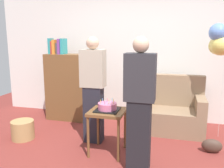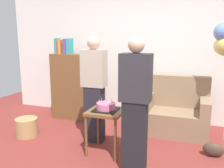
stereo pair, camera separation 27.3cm
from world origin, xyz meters
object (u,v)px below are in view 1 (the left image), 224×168
(handbag, at_px, (212,146))
(bookshelf, at_px, (67,85))
(couch, at_px, (171,111))
(person_holding_cake, at_px, (140,104))
(side_table, at_px, (107,117))
(balloon_bunch, at_px, (220,42))
(wicker_basket, at_px, (23,130))
(birthday_cake, at_px, (107,107))
(person_blowing_candles, at_px, (93,90))

(handbag, bearing_deg, bookshelf, 162.93)
(couch, distance_m, person_holding_cake, 1.55)
(side_table, relative_size, handbag, 2.23)
(person_holding_cake, xyz_separation_m, balloon_bunch, (1.04, 1.32, 0.71))
(bookshelf, relative_size, balloon_bunch, 0.87)
(couch, distance_m, bookshelf, 2.05)
(wicker_basket, distance_m, balloon_bunch, 3.42)
(handbag, bearing_deg, wicker_basket, -174.36)
(person_holding_cake, bearing_deg, birthday_cake, -18.46)
(side_table, bearing_deg, person_blowing_candles, 134.74)
(bookshelf, bearing_deg, birthday_cake, -45.23)
(wicker_basket, bearing_deg, side_table, -3.89)
(bookshelf, distance_m, side_table, 1.68)
(bookshelf, distance_m, wicker_basket, 1.24)
(bookshelf, xyz_separation_m, side_table, (1.18, -1.19, -0.16))
(couch, xyz_separation_m, handbag, (0.59, -0.73, -0.24))
(couch, distance_m, side_table, 1.41)
(person_blowing_candles, relative_size, person_holding_cake, 1.00)
(couch, bearing_deg, wicker_basket, -156.09)
(person_blowing_candles, relative_size, wicker_basket, 4.53)
(wicker_basket, bearing_deg, birthday_cake, -3.89)
(handbag, xyz_separation_m, balloon_bunch, (0.09, 0.63, 1.45))
(bookshelf, height_order, side_table, bookshelf)
(couch, distance_m, person_blowing_candles, 1.49)
(balloon_bunch, bearing_deg, wicker_basket, -162.90)
(person_blowing_candles, height_order, person_holding_cake, same)
(wicker_basket, bearing_deg, person_blowing_candles, 10.86)
(couch, xyz_separation_m, person_blowing_candles, (-1.16, -0.80, 0.49))
(bookshelf, relative_size, person_holding_cake, 0.98)
(side_table, height_order, birthday_cake, birthday_cake)
(side_table, height_order, person_holding_cake, person_holding_cake)
(person_holding_cake, bearing_deg, bookshelf, -28.32)
(couch, bearing_deg, birthday_cake, -127.07)
(couch, relative_size, wicker_basket, 3.06)
(couch, relative_size, handbag, 3.93)
(bookshelf, distance_m, person_blowing_candles, 1.23)
(couch, relative_size, person_holding_cake, 0.67)
(couch, relative_size, birthday_cake, 3.44)
(side_table, bearing_deg, birthday_cake, 47.72)
(bookshelf, distance_m, birthday_cake, 1.67)
(wicker_basket, bearing_deg, balloon_bunch, 17.10)
(birthday_cake, height_order, person_holding_cake, person_holding_cake)
(person_blowing_candles, relative_size, balloon_bunch, 0.89)
(person_holding_cake, relative_size, balloon_bunch, 0.89)
(person_blowing_candles, xyz_separation_m, person_holding_cake, (0.80, -0.62, 0.00))
(person_holding_cake, xyz_separation_m, handbag, (0.95, 0.69, -0.73))
(handbag, bearing_deg, couch, 128.94)
(birthday_cake, relative_size, wicker_basket, 0.89)
(birthday_cake, xyz_separation_m, person_holding_cake, (0.49, -0.31, 0.16))
(birthday_cake, height_order, handbag, birthday_cake)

